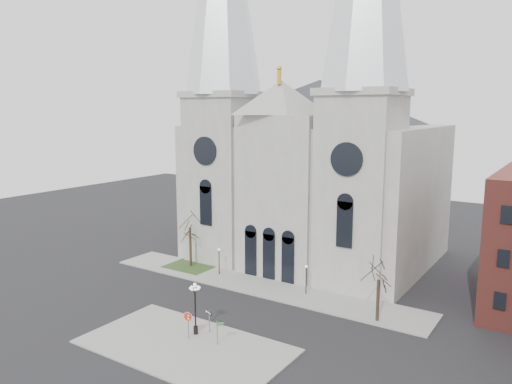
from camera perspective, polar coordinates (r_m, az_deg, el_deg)
The scene contains 13 objects.
ground at distance 50.51m, azimuth -6.85°, elevation -14.17°, with size 160.00×160.00×0.00m, color black.
sidewalk_near at distance 45.28m, azimuth -8.08°, elevation -17.02°, with size 18.00×10.00×0.14m, color gray.
sidewalk_far at distance 58.67m, azimuth 0.21°, elevation -10.58°, with size 40.00×6.00×0.14m, color gray.
grass_patch at distance 65.71m, azimuth -7.45°, elevation -8.42°, with size 6.00×5.00×0.18m, color #293F1B.
cathedral at distance 65.37m, azimuth 5.97°, elevation 7.93°, with size 33.00×26.66×54.00m.
tree_left at distance 64.24m, azimuth -7.56°, elevation -3.75°, with size 3.20×3.20×7.50m.
tree_right at distance 49.24m, azimuth 13.86°, elevation -9.44°, with size 3.20×3.20×6.00m.
ped_lamp_left at distance 61.64m, azimuth -4.25°, elevation -7.39°, with size 0.32×0.32×3.26m.
ped_lamp_right at distance 55.47m, azimuth 5.76°, elevation -9.36°, with size 0.32×0.32×3.26m.
stop_sign at distance 45.65m, azimuth -7.75°, elevation -14.24°, with size 0.88×0.21×2.48m.
globe_lamp at distance 45.92m, azimuth -6.97°, elevation -12.38°, with size 1.04×1.04×4.81m.
one_way_sign at distance 46.75m, azimuth -5.36°, elevation -14.05°, with size 0.87×0.39×2.11m.
street_name_sign at distance 44.50m, azimuth -4.35°, elevation -15.52°, with size 0.64×0.33×2.15m.
Camera 1 is at (30.13, -35.13, 20.22)m, focal length 35.00 mm.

